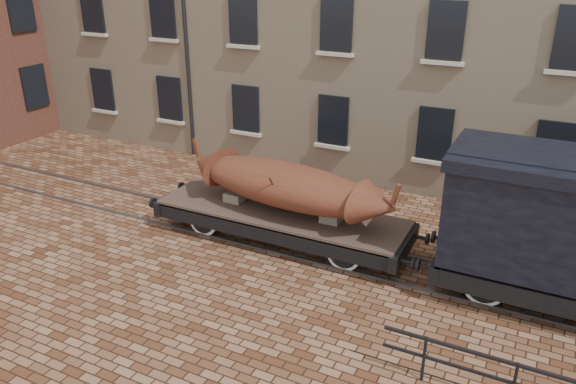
% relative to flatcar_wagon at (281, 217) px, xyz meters
% --- Properties ---
extents(ground, '(90.00, 90.00, 0.00)m').
position_rel_flatcar_wagon_xyz_m(ground, '(1.98, -0.00, -0.75)').
color(ground, '#4C2917').
extents(rail_track, '(30.00, 1.52, 0.06)m').
position_rel_flatcar_wagon_xyz_m(rail_track, '(1.98, -0.00, -0.72)').
color(rail_track, '#59595E').
rests_on(rail_track, ground).
extents(flatcar_wagon, '(7.95, 2.16, 1.20)m').
position_rel_flatcar_wagon_xyz_m(flatcar_wagon, '(0.00, 0.00, 0.00)').
color(flatcar_wagon, brown).
rests_on(flatcar_wagon, ground).
extents(iron_boat, '(6.52, 2.43, 1.57)m').
position_rel_flatcar_wagon_xyz_m(iron_boat, '(0.15, 0.00, 1.00)').
color(iron_boat, maroon).
rests_on(iron_boat, flatcar_wagon).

